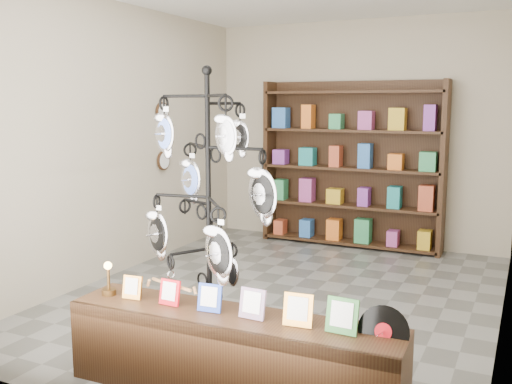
{
  "coord_description": "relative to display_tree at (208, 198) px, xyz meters",
  "views": [
    {
      "loc": [
        2.14,
        -5.06,
        1.9
      ],
      "look_at": [
        0.18,
        -1.0,
        1.2
      ],
      "focal_mm": 40.0,
      "sensor_mm": 36.0,
      "label": 1
    }
  ],
  "objects": [
    {
      "name": "back_shelving",
      "position": [
        -0.13,
        3.96,
        -0.22
      ],
      "size": [
        2.42,
        0.36,
        2.2
      ],
      "color": "black",
      "rests_on": "ground"
    },
    {
      "name": "front_shelf",
      "position": [
        0.34,
        -0.31,
        -0.97
      ],
      "size": [
        2.26,
        0.54,
        0.79
      ],
      "rotation": [
        0.0,
        0.0,
        0.03
      ],
      "color": "black",
      "rests_on": "ground"
    },
    {
      "name": "ground",
      "position": [
        -0.13,
        1.66,
        -1.25
      ],
      "size": [
        5.0,
        5.0,
        0.0
      ],
      "primitive_type": "plane",
      "color": "slate",
      "rests_on": "ground"
    },
    {
      "name": "wall_clocks",
      "position": [
        -2.1,
        2.46,
        0.25
      ],
      "size": [
        0.03,
        0.24,
        0.84
      ],
      "color": "black",
      "rests_on": "ground"
    },
    {
      "name": "room_envelope",
      "position": [
        -0.13,
        1.66,
        0.6
      ],
      "size": [
        5.0,
        5.0,
        5.0
      ],
      "color": "#AEA18C",
      "rests_on": "ground"
    },
    {
      "name": "display_tree",
      "position": [
        0.0,
        0.0,
        0.0
      ],
      "size": [
        1.16,
        1.16,
        2.16
      ],
      "rotation": [
        0.0,
        0.0,
        -0.36
      ],
      "color": "black",
      "rests_on": "ground"
    }
  ]
}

